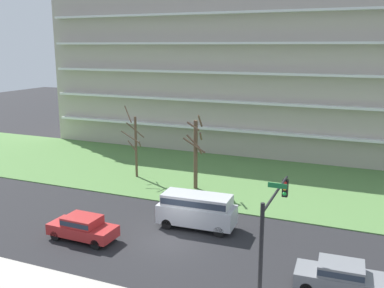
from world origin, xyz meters
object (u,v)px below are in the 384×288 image
at_px(tree_left, 196,151).
at_px(sedan_gray_center_left, 340,276).
at_px(tree_far_left, 135,144).
at_px(traffic_signal_mast, 271,228).
at_px(van_silver_center_right, 197,208).
at_px(sedan_red_near_left, 83,227).

relative_size(tree_left, sedan_gray_center_left, 1.46).
xyz_separation_m(tree_far_left, sedan_gray_center_left, (19.04, -12.88, -2.35)).
bearing_deg(traffic_signal_mast, tree_far_left, 135.77).
relative_size(van_silver_center_right, traffic_signal_mast, 0.90).
relative_size(sedan_red_near_left, traffic_signal_mast, 0.75).
bearing_deg(sedan_gray_center_left, traffic_signal_mast, -140.21).
bearing_deg(tree_left, sedan_gray_center_left, -43.28).
height_order(sedan_red_near_left, traffic_signal_mast, traffic_signal_mast).
bearing_deg(traffic_signal_mast, tree_left, 123.35).
relative_size(tree_left, traffic_signal_mast, 1.11).
distance_m(tree_left, van_silver_center_right, 8.25).
bearing_deg(van_silver_center_right, sedan_red_near_left, 34.37).
relative_size(tree_far_left, sedan_red_near_left, 1.52).
height_order(tree_far_left, sedan_red_near_left, tree_far_left).
bearing_deg(tree_left, van_silver_center_right, -67.26).
distance_m(tree_left, traffic_signal_mast, 17.54).
relative_size(sedan_red_near_left, sedan_gray_center_left, 0.99).
xyz_separation_m(sedan_gray_center_left, van_silver_center_right, (-9.53, 4.50, 0.52)).
distance_m(sedan_red_near_left, sedan_gray_center_left, 15.49).
height_order(tree_far_left, traffic_signal_mast, tree_far_left).
bearing_deg(van_silver_center_right, sedan_gray_center_left, 152.05).
relative_size(tree_left, van_silver_center_right, 1.24).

